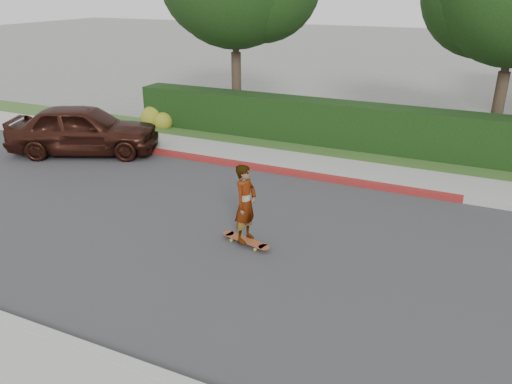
# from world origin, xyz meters

# --- Properties ---
(ground) EXTENTS (120.00, 120.00, 0.00)m
(ground) POSITION_xyz_m (0.00, 0.00, 0.00)
(ground) COLOR slate
(ground) RESTS_ON ground
(road) EXTENTS (60.00, 8.00, 0.01)m
(road) POSITION_xyz_m (0.00, 0.00, 0.01)
(road) COLOR #2D2D30
(road) RESTS_ON ground
(curb_far) EXTENTS (60.00, 0.20, 0.15)m
(curb_far) POSITION_xyz_m (0.00, 4.10, 0.07)
(curb_far) COLOR #9E9E99
(curb_far) RESTS_ON ground
(curb_red_section) EXTENTS (12.00, 0.21, 0.15)m
(curb_red_section) POSITION_xyz_m (-5.00, 4.10, 0.08)
(curb_red_section) COLOR maroon
(curb_red_section) RESTS_ON ground
(sidewalk_far) EXTENTS (60.00, 1.60, 0.12)m
(sidewalk_far) POSITION_xyz_m (0.00, 5.00, 0.06)
(sidewalk_far) COLOR gray
(sidewalk_far) RESTS_ON ground
(planting_strip) EXTENTS (60.00, 1.60, 0.10)m
(planting_strip) POSITION_xyz_m (0.00, 6.60, 0.05)
(planting_strip) COLOR #2D4C1E
(planting_strip) RESTS_ON ground
(hedge) EXTENTS (15.00, 1.00, 1.50)m
(hedge) POSITION_xyz_m (-3.00, 7.20, 0.75)
(hedge) COLOR black
(hedge) RESTS_ON ground
(flowering_shrub) EXTENTS (1.40, 1.00, 0.90)m
(flowering_shrub) POSITION_xyz_m (-10.01, 6.74, 0.33)
(flowering_shrub) COLOR #2D4C19
(flowering_shrub) RESTS_ON ground
(skateboard) EXTENTS (1.21, 0.51, 0.11)m
(skateboard) POSITION_xyz_m (-2.93, -0.14, 0.10)
(skateboard) COLOR #AD962F
(skateboard) RESTS_ON ground
(skateboarder) EXTENTS (0.44, 0.63, 1.64)m
(skateboarder) POSITION_xyz_m (-2.93, -0.14, 0.94)
(skateboarder) COLOR white
(skateboarder) RESTS_ON skateboard
(car_maroon) EXTENTS (4.96, 3.55, 1.57)m
(car_maroon) POSITION_xyz_m (-10.23, 3.23, 0.78)
(car_maroon) COLOR #331710
(car_maroon) RESTS_ON ground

